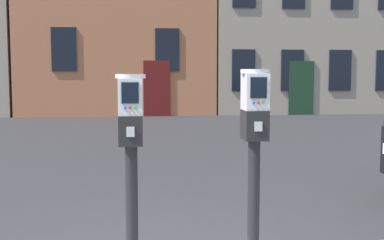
% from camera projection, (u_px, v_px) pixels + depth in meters
% --- Properties ---
extents(parking_meter_near_kerb, '(0.22, 0.25, 1.44)m').
position_uv_depth(parking_meter_near_kerb, '(131.00, 136.00, 3.55)').
color(parking_meter_near_kerb, black).
rests_on(parking_meter_near_kerb, sidewalk_slab).
extents(parking_meter_twin_adjacent, '(0.22, 0.25, 1.47)m').
position_uv_depth(parking_meter_twin_adjacent, '(254.00, 131.00, 3.66)').
color(parking_meter_twin_adjacent, black).
rests_on(parking_meter_twin_adjacent, sidewalk_slab).
extents(townhouse_grey_stucco, '(7.76, 7.09, 9.48)m').
position_uv_depth(townhouse_grey_stucco, '(290.00, 5.00, 22.43)').
color(townhouse_grey_stucco, '#9E9384').
rests_on(townhouse_grey_stucco, ground_plane).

